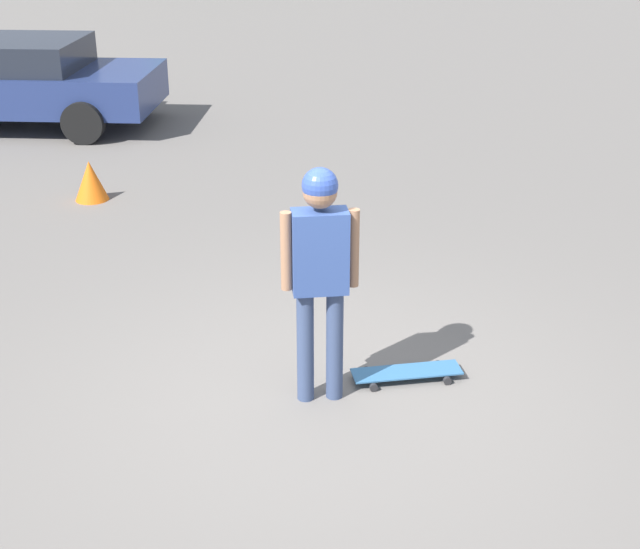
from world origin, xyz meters
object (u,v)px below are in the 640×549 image
Objects in this scene: traffic_cone at (90,181)px; skateboard at (407,372)px; car_parked_near at (13,81)px; person at (320,260)px.

skateboard is at bearing 54.29° from traffic_cone.
car_parked_near is (-5.90, -7.05, 0.62)m from skateboard.
person reaches higher than traffic_cone.
person is at bearing 11.38° from skateboard.
traffic_cone is (-3.08, -4.28, 0.17)m from skateboard.
skateboard is 9.21m from car_parked_near.
traffic_cone is at bearing 122.71° from car_parked_near.
skateboard is 5.28m from traffic_cone.
person is 5.18m from traffic_cone.
person is at bearing 46.84° from traffic_cone.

